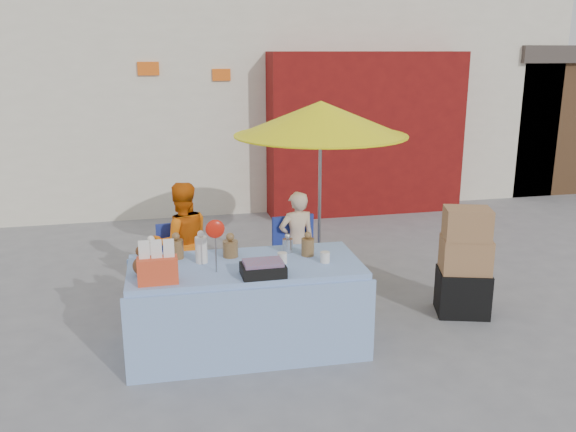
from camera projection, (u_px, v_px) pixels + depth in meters
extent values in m
plane|color=slate|center=(296.00, 333.00, 5.82)|extent=(80.00, 80.00, 0.00)
cube|color=silver|center=(211.00, 70.00, 11.81)|extent=(12.00, 5.00, 4.50)
cube|color=maroon|center=(366.00, 134.00, 9.91)|extent=(3.20, 0.60, 2.60)
cube|color=#4C331E|center=(533.00, 121.00, 12.56)|extent=(2.60, 3.00, 2.40)
cube|color=#3F3833|center=(540.00, 54.00, 12.20)|extent=(2.80, 3.20, 0.30)
cube|color=#E85C13|center=(148.00, 69.00, 9.16)|extent=(0.32, 0.04, 0.20)
cube|color=#E85C13|center=(221.00, 75.00, 9.42)|extent=(0.28, 0.04, 0.18)
cube|color=#879ED8|center=(246.00, 306.00, 5.46)|extent=(2.06, 0.97, 0.80)
cube|color=#879ED8|center=(254.00, 331.00, 5.02)|extent=(2.08, 0.09, 0.75)
cube|color=#879ED8|center=(240.00, 289.00, 5.91)|extent=(2.08, 0.09, 0.75)
cylinder|color=silver|center=(152.00, 253.00, 5.33)|extent=(0.12, 0.12, 0.19)
cylinder|color=brown|center=(176.00, 249.00, 5.47)|extent=(0.13, 0.13, 0.17)
cylinder|color=silver|center=(201.00, 250.00, 5.35)|extent=(0.11, 0.11, 0.24)
cylinder|color=brown|center=(230.00, 249.00, 5.52)|extent=(0.14, 0.14, 0.15)
cylinder|color=#B2B2B7|center=(288.00, 246.00, 5.64)|extent=(0.10, 0.10, 0.13)
cylinder|color=brown|center=(308.00, 247.00, 5.54)|extent=(0.12, 0.12, 0.16)
cylinder|color=silver|center=(282.00, 258.00, 5.35)|extent=(0.09, 0.09, 0.10)
cylinder|color=silver|center=(325.00, 257.00, 5.37)|extent=(0.09, 0.09, 0.10)
sphere|color=brown|center=(142.00, 266.00, 5.06)|extent=(0.16, 0.16, 0.16)
ellipsoid|color=red|center=(215.00, 229.00, 5.05)|extent=(0.16, 0.06, 0.16)
cube|color=#DF4421|center=(158.00, 270.00, 4.88)|extent=(0.32, 0.16, 0.21)
cube|color=black|center=(263.00, 270.00, 5.06)|extent=(0.37, 0.27, 0.10)
cube|color=navy|center=(185.00, 285.00, 6.42)|extent=(0.53, 0.52, 0.45)
cube|color=navy|center=(179.00, 241.00, 6.50)|extent=(0.48, 0.10, 0.40)
cube|color=navy|center=(300.00, 275.00, 6.69)|extent=(0.53, 0.52, 0.45)
cube|color=navy|center=(293.00, 233.00, 6.78)|extent=(0.48, 0.10, 0.40)
imported|color=orange|center=(182.00, 242.00, 6.45)|extent=(0.69, 0.57, 1.30)
imported|color=beige|center=(297.00, 242.00, 6.74)|extent=(0.45, 0.32, 1.14)
cylinder|color=gray|center=(320.00, 199.00, 6.83)|extent=(0.04, 0.04, 2.00)
cone|color=yellow|center=(321.00, 119.00, 6.60)|extent=(1.90, 1.90, 0.38)
cylinder|color=yellow|center=(321.00, 135.00, 6.64)|extent=(1.90, 1.90, 0.02)
cube|color=black|center=(462.00, 292.00, 6.21)|extent=(0.61, 0.55, 0.46)
cube|color=#916441|center=(466.00, 255.00, 6.11)|extent=(0.57, 0.49, 0.35)
cube|color=#916441|center=(467.00, 224.00, 6.00)|extent=(0.52, 0.45, 0.31)
ellipsoid|color=yellow|center=(179.00, 337.00, 5.39)|extent=(0.87, 0.79, 0.32)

